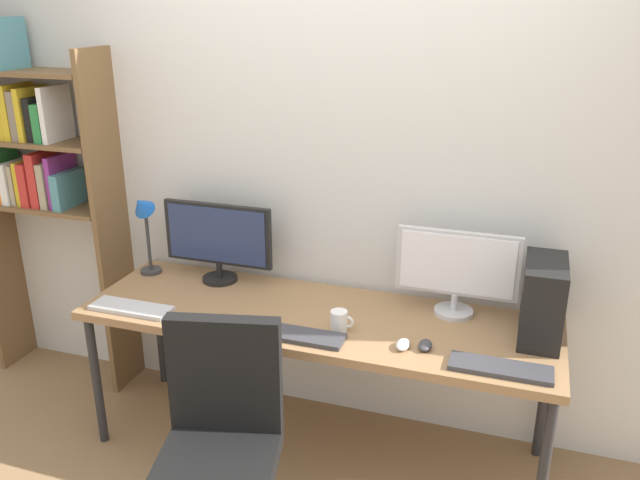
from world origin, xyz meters
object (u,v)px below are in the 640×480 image
mouse_right_side (403,345)px  office_chair (222,470)px  mouse_left_side (425,345)px  keyboard_right (501,368)px  monitor_left (218,239)px  bookshelf (32,158)px  coffee_mug (340,321)px  pc_tower (543,300)px  keyboard_left (131,308)px  keyboard_center (300,335)px  desk_lamp (144,219)px  monitor_right (457,269)px  desk (317,324)px

mouse_right_side → office_chair: bearing=-136.2°
mouse_left_side → mouse_right_side: 0.09m
office_chair → mouse_right_side: bearing=43.8°
keyboard_right → mouse_left_side: (-0.31, 0.08, 0.01)m
monitor_left → mouse_left_side: bearing=-18.0°
bookshelf → mouse_left_side: size_ratio=21.52×
monitor_left → coffee_mug: monitor_left is taller
keyboard_right → mouse_right_side: mouse_right_side is taller
pc_tower → mouse_right_side: bearing=-152.5°
keyboard_left → mouse_left_side: size_ratio=4.09×
keyboard_center → mouse_right_side: 0.44m
keyboard_right → coffee_mug: 0.71m
bookshelf → desk_lamp: bookshelf is taller
mouse_right_side → coffee_mug: 0.31m
office_chair → coffee_mug: size_ratio=9.34×
office_chair → monitor_right: (0.74, 0.95, 0.56)m
monitor_left → desk_lamp: size_ratio=1.27×
keyboard_left → monitor_right: bearing=17.1°
keyboard_right → mouse_left_side: 0.32m
desk → keyboard_center: (0.00, -0.23, 0.06)m
pc_tower → desk_lamp: 1.98m
monitor_left → keyboard_left: 0.55m
pc_tower → keyboard_right: 0.39m
desk → keyboard_left: 0.87m
keyboard_left → keyboard_center: bearing=0.0°
desk → keyboard_right: bearing=-15.3°
desk → monitor_left: size_ratio=3.79×
desk → monitor_left: bearing=160.5°
desk_lamp → keyboard_center: bearing=-21.7°
desk_lamp → mouse_right_side: size_ratio=4.75×
keyboard_left → keyboard_center: size_ratio=1.00×
bookshelf → keyboard_center: (1.71, -0.46, -0.55)m
office_chair → keyboard_right: bearing=27.3°
keyboard_center → keyboard_right: 0.84m
coffee_mug → monitor_right: bearing=35.1°
monitor_right → keyboard_right: (0.24, -0.44, -0.21)m
monitor_right → coffee_mug: size_ratio=5.22×
desk → monitor_right: 0.69m
pc_tower → mouse_left_side: size_ratio=3.62×
mouse_left_side → coffee_mug: size_ratio=0.91×
keyboard_center → mouse_right_side: (0.44, 0.05, 0.01)m
pc_tower → keyboard_left: size_ratio=0.89×
monitor_right → keyboard_right: 0.55m
desk → keyboard_left: bearing=-164.7°
keyboard_center → desk_lamp: bearing=158.3°
desk_lamp → keyboard_right: (1.84, -0.40, -0.30)m
desk → bookshelf: bearing=172.3°
keyboard_center → mouse_right_side: size_ratio=4.08×
keyboard_left → desk_lamp: bearing=111.5°
desk → pc_tower: pc_tower is taller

